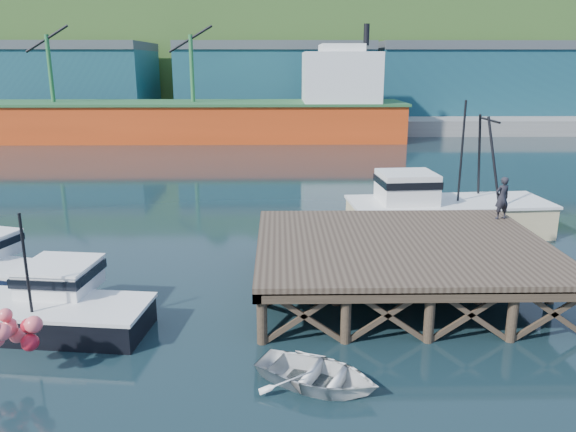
{
  "coord_description": "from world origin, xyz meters",
  "views": [
    {
      "loc": [
        0.37,
        -22.1,
        9.29
      ],
      "look_at": [
        0.8,
        2.0,
        2.68
      ],
      "focal_mm": 35.0,
      "sensor_mm": 36.0,
      "label": 1
    }
  ],
  "objects_px": {
    "trawler": "(444,207)",
    "dockworker": "(502,198)",
    "boat_black": "(49,306)",
    "dinghy": "(317,374)"
  },
  "relations": [
    {
      "from": "trawler",
      "to": "dockworker",
      "type": "relative_size",
      "value": 5.55
    },
    {
      "from": "boat_black",
      "to": "trawler",
      "type": "relative_size",
      "value": 0.68
    },
    {
      "from": "boat_black",
      "to": "dockworker",
      "type": "height_order",
      "value": "boat_black"
    },
    {
      "from": "trawler",
      "to": "dinghy",
      "type": "height_order",
      "value": "trawler"
    },
    {
      "from": "trawler",
      "to": "dockworker",
      "type": "height_order",
      "value": "trawler"
    },
    {
      "from": "boat_black",
      "to": "dinghy",
      "type": "height_order",
      "value": "boat_black"
    },
    {
      "from": "dockworker",
      "to": "dinghy",
      "type": "bearing_deg",
      "value": 32.1
    },
    {
      "from": "trawler",
      "to": "dinghy",
      "type": "xyz_separation_m",
      "value": [
        -8.09,
        -15.29,
        -1.13
      ]
    },
    {
      "from": "boat_black",
      "to": "dockworker",
      "type": "bearing_deg",
      "value": 26.66
    },
    {
      "from": "boat_black",
      "to": "dinghy",
      "type": "bearing_deg",
      "value": -15.98
    }
  ]
}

